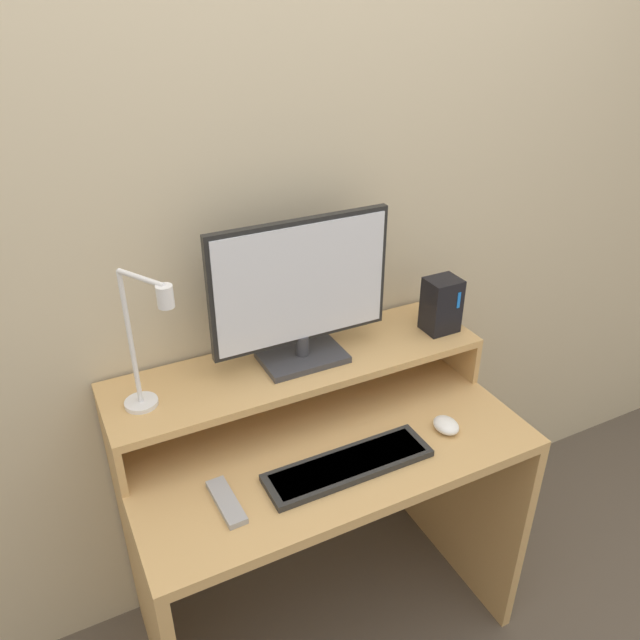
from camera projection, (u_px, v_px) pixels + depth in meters
wall_back at (269, 225)px, 1.70m from camera, size 6.00×0.05×2.50m
desk at (323, 499)px, 1.79m from camera, size 1.06×0.59×0.76m
monitor_shelf at (299, 368)px, 1.73m from camera, size 1.06×0.29×0.15m
monitor at (301, 292)px, 1.63m from camera, size 0.50×0.15×0.41m
desk_lamp at (145, 348)px, 1.43m from camera, size 0.13×0.18×0.37m
router_dock at (441, 305)px, 1.83m from camera, size 0.10×0.09×0.17m
keyboard at (350, 464)px, 1.56m from camera, size 0.44×0.12×0.02m
mouse at (446, 425)px, 1.69m from camera, size 0.06×0.08×0.03m
remote_control at (226, 502)px, 1.46m from camera, size 0.05×0.16×0.02m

